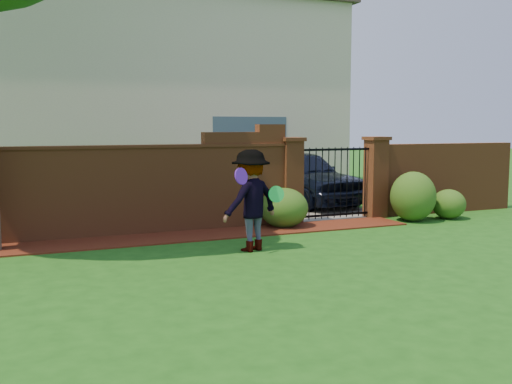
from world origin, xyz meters
name	(u,v)px	position (x,y,z in m)	size (l,w,h in m)	color
ground	(264,278)	(0.00, 0.00, -0.01)	(80.00, 80.00, 0.01)	#184A12
mulch_bed	(146,239)	(-0.95, 3.34, 0.01)	(11.10, 1.08, 0.03)	#3E150B
brick_wall	(81,190)	(-2.01, 4.00, 0.93)	(8.70, 0.31, 2.16)	brown
brick_wall_return	(444,178)	(6.60, 4.00, 0.85)	(4.00, 0.25, 1.70)	brown
pillar_left	(291,180)	(2.40, 4.00, 0.96)	(0.50, 0.50, 1.88)	brown
pillar_right	(376,176)	(4.60, 4.00, 0.96)	(0.50, 0.50, 1.88)	brown
iron_gate	(335,183)	(3.50, 4.00, 0.85)	(1.78, 0.03, 1.60)	black
driveway	(264,199)	(3.50, 8.00, 0.01)	(3.20, 8.00, 0.01)	#65625E
house	(146,94)	(1.00, 12.00, 3.16)	(12.40, 6.40, 6.30)	beige
car	(304,177)	(4.09, 6.60, 0.75)	(1.77, 4.40, 1.50)	black
shrub_left	(284,208)	(2.02, 3.56, 0.42)	(1.02, 1.02, 0.84)	#1E4A16
shrub_middle	(413,196)	(5.04, 3.19, 0.56)	(1.01, 1.01, 1.11)	#1E4A16
shrub_right	(449,204)	(6.01, 3.13, 0.34)	(0.77, 0.77, 0.68)	#1E4A16
man	(252,201)	(0.53, 1.71, 0.87)	(1.12, 0.64, 1.73)	gray
frisbee_purple	(241,176)	(0.21, 1.39, 1.32)	(0.28, 0.28, 0.03)	#541BA8
frisbee_green	(276,194)	(0.90, 1.53, 0.98)	(0.28, 0.28, 0.03)	green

